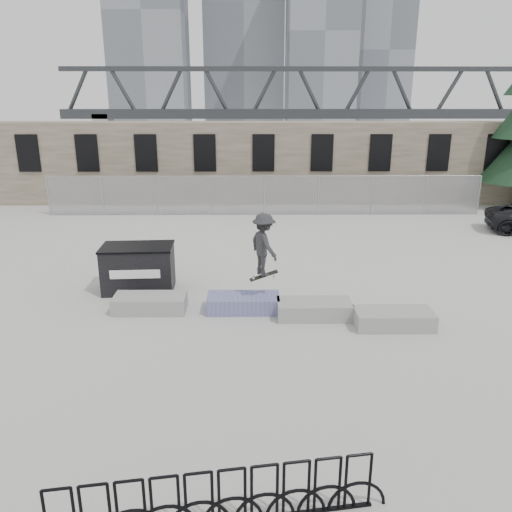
% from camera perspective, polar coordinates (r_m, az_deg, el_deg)
% --- Properties ---
extents(ground, '(120.00, 120.00, 0.00)m').
position_cam_1_polar(ground, '(13.87, 2.34, -6.60)').
color(ground, '#BABAB5').
rests_on(ground, ground).
extents(stone_wall, '(36.00, 2.58, 4.50)m').
position_cam_1_polar(stone_wall, '(29.11, 0.79, 10.68)').
color(stone_wall, '#685F4D').
rests_on(stone_wall, ground).
extents(chainlink_fence, '(22.06, 0.06, 2.02)m').
position_cam_1_polar(chainlink_fence, '(25.59, 0.98, 7.00)').
color(chainlink_fence, gray).
rests_on(chainlink_fence, ground).
extents(planter_far_left, '(2.00, 0.90, 0.45)m').
position_cam_1_polar(planter_far_left, '(14.27, -12.01, -5.22)').
color(planter_far_left, '#989895').
rests_on(planter_far_left, ground).
extents(planter_center_left, '(2.00, 0.90, 0.45)m').
position_cam_1_polar(planter_center_left, '(13.97, -1.46, -5.32)').
color(planter_center_left, '#2F338F').
rests_on(planter_center_left, ground).
extents(planter_center_right, '(2.00, 0.90, 0.45)m').
position_cam_1_polar(planter_center_right, '(13.66, 6.68, -5.99)').
color(planter_center_right, '#989895').
rests_on(planter_center_right, ground).
extents(planter_offset, '(2.00, 0.90, 0.45)m').
position_cam_1_polar(planter_offset, '(13.48, 15.46, -6.86)').
color(planter_offset, '#989895').
rests_on(planter_offset, ground).
extents(dumpster, '(2.22, 1.43, 1.42)m').
position_cam_1_polar(dumpster, '(15.73, -13.29, -1.33)').
color(dumpster, black).
rests_on(dumpster, ground).
extents(bike_rack, '(4.89, 0.79, 0.90)m').
position_cam_1_polar(bike_rack, '(7.57, -4.63, -25.97)').
color(bike_rack, black).
rests_on(bike_rack, ground).
extents(skyline_towers, '(58.00, 28.00, 48.00)m').
position_cam_1_polar(skyline_towers, '(107.55, -0.83, 25.43)').
color(skyline_towers, slate).
rests_on(skyline_towers, ground).
extents(truss_bridge, '(70.00, 3.00, 9.80)m').
position_cam_1_polar(truss_bridge, '(68.52, 8.72, 15.89)').
color(truss_bridge, '#2D3033').
rests_on(truss_bridge, ground).
extents(skateboarder, '(1.10, 1.28, 1.87)m').
position_cam_1_polar(skateboarder, '(13.38, 0.90, 1.30)').
color(skateboarder, '#292A2C').
rests_on(skateboarder, ground).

